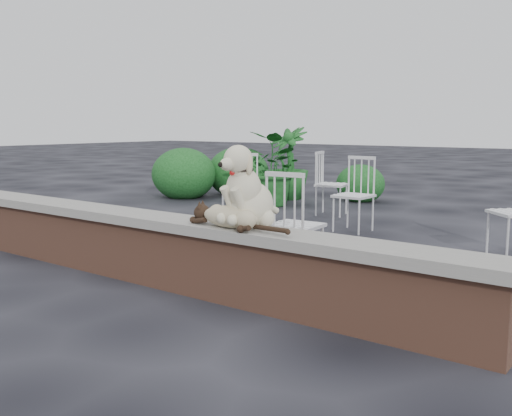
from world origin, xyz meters
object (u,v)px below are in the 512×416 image
Objects in this scene: dog at (251,185)px; chair_e at (332,184)px; chair_a at (240,188)px; potted_plant_a at (274,169)px; chair_b at (354,194)px; chair_c at (295,224)px; cat at (230,215)px; potted_plant_b at (288,163)px.

chair_e is (-1.58, 4.04, -0.42)m from dog.
potted_plant_a is at bearing 93.04° from chair_a.
dog reaches higher than chair_a.
chair_b is at bearing -31.16° from potted_plant_a.
chair_b and chair_a have the same top height.
chair_e is at bearing 43.88° from chair_a.
chair_a is at bearing -45.53° from chair_c.
potted_plant_a reaches higher than chair_e.
chair_e is 1.00× the size of chair_a.
cat is 0.91× the size of potted_plant_a.
chair_a is (-1.62, -0.24, 0.00)m from chair_b.
potted_plant_b is (-0.80, 2.40, 0.18)m from chair_a.
chair_c reaches higher than cat.
dog is 0.48× the size of potted_plant_b.
dog is 6.08m from potted_plant_b.
chair_a is (-2.26, 2.96, -0.20)m from cat.
chair_c is (-0.14, 0.83, -0.42)m from dog.
chair_c is (0.57, -2.23, 0.00)m from chair_b.
potted_plant_a reaches higher than cat.
chair_b is 2.30m from chair_c.
chair_e is 1.00× the size of chair_b.
chair_c is 0.77× the size of potted_plant_a.
chair_e is at bearing -13.04° from potted_plant_a.
chair_a is 0.77× the size of potted_plant_a.
potted_plant_b is (-2.42, 2.16, 0.18)m from chair_b.
chair_a reaches higher than cat.
chair_b is at bearing 110.95° from cat.
dog reaches higher than chair_b.
cat is 5.25m from potted_plant_a.
dog is 0.67× the size of chair_e.
chair_e is 1.00× the size of chair_c.
chair_c is at bearing -52.53° from potted_plant_a.
chair_e is 1.28m from potted_plant_a.
cat is 3.27m from chair_b.
potted_plant_b is (-2.99, 4.38, 0.18)m from chair_c.
dog is at bearing -172.37° from chair_e.
dog is at bearing -58.97° from potted_plant_b.
chair_c is at bearing -169.59° from chair_e.
cat is 1.18× the size of chair_e.
cat is 1.18× the size of chair_b.
chair_b is at bearing -41.69° from potted_plant_b.
cat is 6.17m from potted_plant_b.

